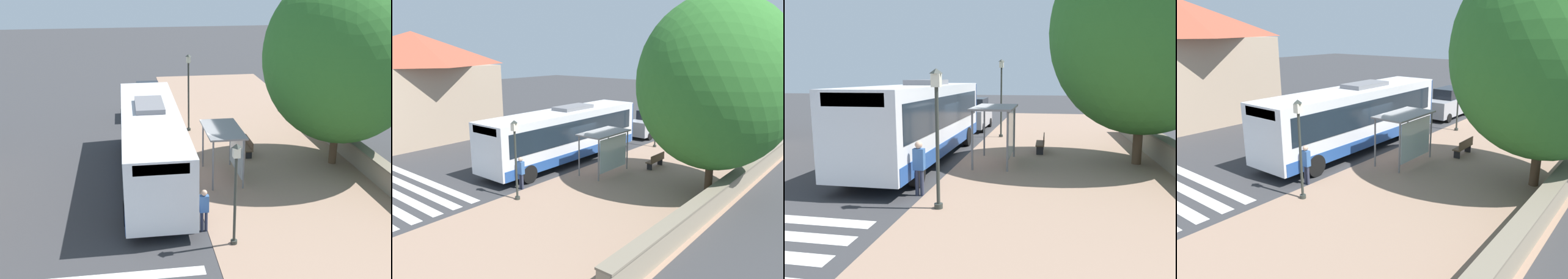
% 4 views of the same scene
% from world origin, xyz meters
% --- Properties ---
extents(ground_plane, '(120.00, 120.00, 0.00)m').
position_xyz_m(ground_plane, '(0.00, 0.00, 0.00)').
color(ground_plane, '#353538').
rests_on(ground_plane, ground).
extents(sidewalk_plaza, '(9.00, 44.00, 0.02)m').
position_xyz_m(sidewalk_plaza, '(-4.50, 0.00, 0.01)').
color(sidewalk_plaza, '#937560').
rests_on(sidewalk_plaza, ground).
extents(stone_wall, '(0.60, 20.00, 1.08)m').
position_xyz_m(stone_wall, '(-8.55, 0.00, 0.55)').
color(stone_wall, gray).
rests_on(stone_wall, ground).
extents(background_building, '(6.92, 12.06, 8.31)m').
position_xyz_m(background_building, '(14.76, 2.95, 4.28)').
color(background_building, tan).
rests_on(background_building, ground).
extents(bus, '(2.74, 11.81, 3.50)m').
position_xyz_m(bus, '(1.75, 0.31, 1.82)').
color(bus, silver).
rests_on(bus, ground).
extents(bus_shelter, '(1.67, 3.07, 2.43)m').
position_xyz_m(bus_shelter, '(-1.67, 0.52, 2.01)').
color(bus_shelter, slate).
rests_on(bus_shelter, ground).
extents(pedestrian, '(0.34, 0.23, 1.71)m').
position_xyz_m(pedestrian, '(0.13, 5.34, 1.01)').
color(pedestrian, '#2D3347').
rests_on(pedestrian, ground).
extents(bench, '(0.40, 1.59, 0.88)m').
position_xyz_m(bench, '(-3.40, -2.19, 0.47)').
color(bench, brown).
rests_on(bench, ground).
extents(street_lamp_near, '(0.28, 0.28, 4.65)m').
position_xyz_m(street_lamp_near, '(-0.88, -6.56, 2.75)').
color(street_lamp_near, '#2D332D').
rests_on(street_lamp_near, ground).
extents(street_lamp_far, '(0.28, 0.28, 3.86)m').
position_xyz_m(street_lamp_far, '(-0.78, 6.40, 2.30)').
color(street_lamp_far, '#2D332D').
rests_on(street_lamp_far, ground).
extents(shade_tree, '(7.53, 7.53, 9.56)m').
position_xyz_m(shade_tree, '(-7.39, -0.38, 5.41)').
color(shade_tree, brown).
rests_on(shade_tree, ground).
extents(parked_car_behind_bus, '(1.83, 4.63, 2.16)m').
position_xyz_m(parked_car_behind_bus, '(1.34, -9.77, 1.04)').
color(parked_car_behind_bus, '#9EA0A8').
rests_on(parked_car_behind_bus, ground).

